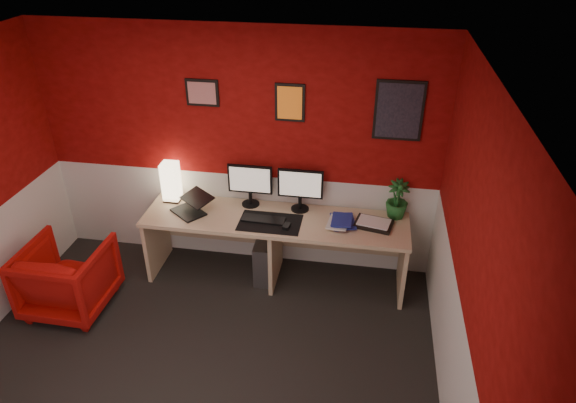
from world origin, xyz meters
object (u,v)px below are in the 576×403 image
object	(u,v)px
desk	(276,249)
monitor_right	(300,184)
pc_tower	(266,258)
shoji_lamp	(171,183)
laptop	(187,203)
zen_tray	(374,224)
potted_plant	(397,199)
monitor_left	(250,179)
armchair	(68,277)

from	to	relation	value
desk	monitor_right	xyz separation A→B (m)	(0.22, 0.21, 0.66)
monitor_right	pc_tower	xyz separation A→B (m)	(-0.32, -0.19, -0.80)
shoji_lamp	laptop	bearing A→B (deg)	-43.03
zen_tray	pc_tower	bearing A→B (deg)	-179.49
zen_tray	potted_plant	distance (m)	0.34
shoji_lamp	zen_tray	xyz separation A→B (m)	(2.07, -0.16, -0.18)
laptop	zen_tray	distance (m)	1.83
monitor_left	potted_plant	distance (m)	1.46
monitor_left	potted_plant	xyz separation A→B (m)	(1.46, 0.01, -0.10)
armchair	pc_tower	bearing A→B (deg)	-155.66
zen_tray	potted_plant	world-z (taller)	potted_plant
monitor_right	pc_tower	distance (m)	0.88
shoji_lamp	monitor_left	bearing A→B (deg)	2.52
monitor_left	monitor_right	distance (m)	0.51
potted_plant	pc_tower	xyz separation A→B (m)	(-1.27, -0.21, -0.70)
desk	zen_tray	bearing A→B (deg)	1.86
monitor_right	potted_plant	world-z (taller)	monitor_right
desk	zen_tray	size ratio (longest dim) A/B	7.43
pc_tower	shoji_lamp	bearing A→B (deg)	169.06
laptop	potted_plant	distance (m)	2.05
desk	laptop	size ratio (longest dim) A/B	7.88
desk	monitor_left	xyz separation A→B (m)	(-0.30, 0.22, 0.66)
desk	laptop	distance (m)	0.99
potted_plant	armchair	distance (m)	3.23
potted_plant	pc_tower	size ratio (longest dim) A/B	0.86
monitor_left	monitor_right	xyz separation A→B (m)	(0.51, -0.01, 0.00)
pc_tower	desk	bearing A→B (deg)	-13.47
shoji_lamp	pc_tower	xyz separation A→B (m)	(1.01, -0.16, -0.70)
monitor_left	armchair	distance (m)	1.96
laptop	potted_plant	bearing A→B (deg)	45.81
shoji_lamp	monitor_right	bearing A→B (deg)	0.96
laptop	monitor_right	bearing A→B (deg)	51.18
monitor_left	armchair	bearing A→B (deg)	-148.40
desk	potted_plant	distance (m)	1.31
zen_tray	potted_plant	size ratio (longest dim) A/B	0.90
shoji_lamp	laptop	distance (m)	0.34
shoji_lamp	monitor_right	size ratio (longest dim) A/B	0.69
potted_plant	armchair	size ratio (longest dim) A/B	0.51
laptop	potted_plant	world-z (taller)	potted_plant
potted_plant	pc_tower	distance (m)	1.46
armchair	desk	bearing A→B (deg)	-157.40
laptop	monitor_left	xyz separation A→B (m)	(0.58, 0.26, 0.18)
shoji_lamp	pc_tower	size ratio (longest dim) A/B	0.89
monitor_left	zen_tray	bearing A→B (deg)	-8.69
laptop	pc_tower	bearing A→B (deg)	42.88
shoji_lamp	monitor_left	distance (m)	0.82
laptop	desk	bearing A→B (deg)	40.93
desk	pc_tower	size ratio (longest dim) A/B	5.78
zen_tray	pc_tower	size ratio (longest dim) A/B	0.78
monitor_left	armchair	xyz separation A→B (m)	(-1.56, -0.96, -0.68)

